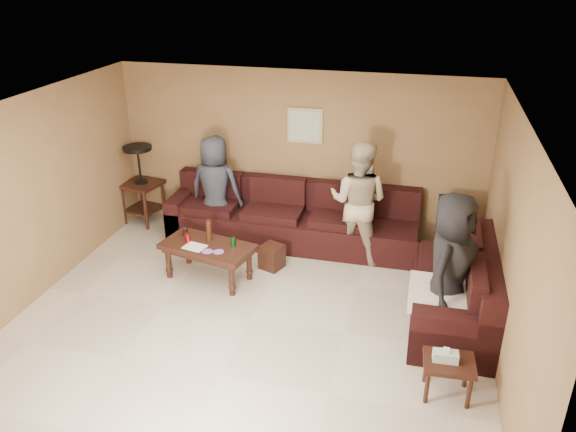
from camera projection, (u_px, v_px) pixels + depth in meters
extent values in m
plane|color=beige|center=(251.00, 319.00, 6.70)|extent=(5.50, 5.50, 0.00)
cube|color=silver|center=(244.00, 118.00, 5.67)|extent=(5.50, 5.00, 0.10)
cube|color=olive|center=(298.00, 154.00, 8.38)|extent=(5.50, 0.10, 2.50)
cube|color=olive|center=(140.00, 373.00, 3.97)|extent=(5.50, 0.10, 2.50)
cube|color=olive|center=(30.00, 201.00, 6.78)|extent=(0.10, 5.00, 2.50)
cube|color=olive|center=(511.00, 253.00, 5.57)|extent=(0.10, 5.00, 2.50)
cube|color=black|center=(291.00, 229.00, 8.41)|extent=(3.70, 0.90, 0.45)
cube|color=black|center=(296.00, 193.00, 8.51)|extent=(3.70, 0.24, 0.45)
cube|color=black|center=(184.00, 212.00, 8.75)|extent=(0.24, 0.90, 0.63)
cube|color=black|center=(451.00, 302.00, 6.63)|extent=(0.90, 2.00, 0.45)
cube|color=black|center=(486.00, 272.00, 6.37)|extent=(0.24, 2.00, 0.45)
cube|color=black|center=(453.00, 340.00, 5.81)|extent=(0.90, 0.24, 0.63)
cube|color=black|center=(454.00, 212.00, 7.69)|extent=(0.45, 0.14, 0.45)
cube|color=silver|center=(456.00, 296.00, 6.08)|extent=(1.00, 0.85, 0.04)
cube|color=#341811|center=(208.00, 247.00, 7.36)|extent=(1.31, 0.85, 0.07)
cube|color=#341811|center=(208.00, 251.00, 7.39)|extent=(1.20, 0.74, 0.05)
cylinder|color=#341811|center=(169.00, 263.00, 7.48)|extent=(0.08, 0.08, 0.44)
cylinder|color=#341811|center=(232.00, 280.00, 7.09)|extent=(0.08, 0.08, 0.44)
cylinder|color=#341811|center=(188.00, 249.00, 7.84)|extent=(0.08, 0.08, 0.44)
cylinder|color=#341811|center=(249.00, 264.00, 7.44)|extent=(0.08, 0.08, 0.44)
cylinder|color=red|center=(187.00, 238.00, 7.39)|extent=(0.07, 0.07, 0.12)
cylinder|color=#157A23|center=(233.00, 242.00, 7.28)|extent=(0.07, 0.07, 0.12)
cylinder|color=#391C0D|center=(209.00, 230.00, 7.41)|extent=(0.07, 0.07, 0.28)
cylinder|color=black|center=(185.00, 232.00, 7.56)|extent=(0.08, 0.08, 0.11)
cube|color=silver|center=(195.00, 247.00, 7.28)|extent=(0.32, 0.28, 0.00)
cylinder|color=#CE498C|center=(207.00, 251.00, 7.16)|extent=(0.14, 0.14, 0.01)
cylinder|color=#CE498C|center=(218.00, 252.00, 7.16)|extent=(0.14, 0.14, 0.01)
cube|color=#341811|center=(141.00, 184.00, 8.91)|extent=(0.66, 0.66, 0.06)
cube|color=#341811|center=(144.00, 209.00, 9.09)|extent=(0.58, 0.58, 0.03)
cylinder|color=#341811|center=(123.00, 205.00, 8.95)|extent=(0.06, 0.06, 0.65)
cylinder|color=#341811|center=(146.00, 210.00, 8.77)|extent=(0.06, 0.06, 0.65)
cylinder|color=#341811|center=(142.00, 196.00, 9.32)|extent=(0.06, 0.06, 0.65)
cylinder|color=#341811|center=(163.00, 200.00, 9.14)|extent=(0.06, 0.06, 0.65)
cylinder|color=black|center=(141.00, 182.00, 8.89)|extent=(0.20, 0.20, 0.03)
cylinder|color=black|center=(139.00, 165.00, 8.77)|extent=(0.03, 0.03, 0.54)
cylinder|color=black|center=(137.00, 148.00, 8.66)|extent=(0.45, 0.45, 0.06)
cube|color=#341811|center=(449.00, 363.00, 5.39)|extent=(0.51, 0.42, 0.04)
cylinder|color=#341811|center=(427.00, 387.00, 5.36)|extent=(0.04, 0.04, 0.38)
cylinder|color=#341811|center=(469.00, 392.00, 5.30)|extent=(0.04, 0.04, 0.38)
cylinder|color=#341811|center=(426.00, 366.00, 5.63)|extent=(0.04, 0.04, 0.38)
cylinder|color=#341811|center=(466.00, 371.00, 5.57)|extent=(0.04, 0.04, 0.38)
cube|color=silver|center=(445.00, 356.00, 5.37)|extent=(0.25, 0.13, 0.10)
cube|color=silver|center=(446.00, 350.00, 5.34)|extent=(0.06, 0.04, 0.05)
cube|color=#341811|center=(272.00, 257.00, 7.74)|extent=(0.36, 0.36, 0.34)
cube|color=tan|center=(305.00, 126.00, 8.15)|extent=(0.52, 0.03, 0.52)
cube|color=beige|center=(305.00, 126.00, 8.14)|extent=(0.44, 0.01, 0.44)
imported|color=#2B303C|center=(215.00, 188.00, 8.36)|extent=(0.79, 0.52, 1.60)
imported|color=#C0B08E|center=(358.00, 202.00, 7.73)|extent=(0.94, 0.79, 1.73)
imported|color=black|center=(450.00, 267.00, 6.10)|extent=(0.81, 0.98, 1.72)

